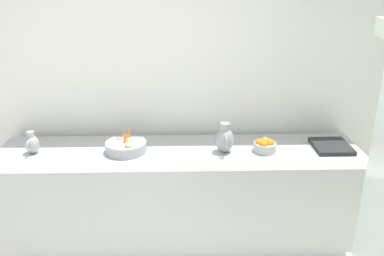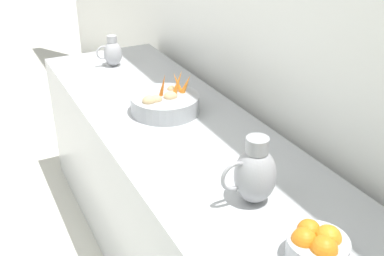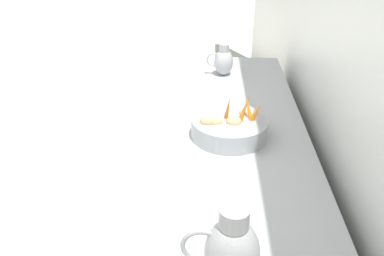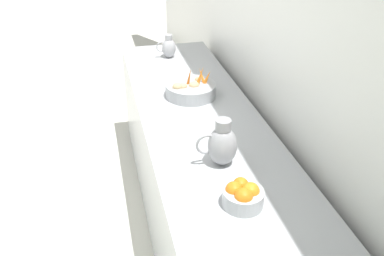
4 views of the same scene
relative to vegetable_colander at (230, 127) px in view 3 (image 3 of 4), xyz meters
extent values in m
cylinder|color=#9EA0A5|center=(0.00, 0.00, 0.00)|extent=(0.34, 0.34, 0.09)
torus|color=#9EA0A5|center=(0.00, 0.00, -0.04)|extent=(0.20, 0.20, 0.01)
cone|color=orange|center=(-0.11, 0.01, 0.08)|extent=(0.08, 0.07, 0.13)
cone|color=orange|center=(0.01, 0.00, 0.08)|extent=(0.05, 0.07, 0.15)
cone|color=orange|center=(-0.08, -0.03, 0.08)|extent=(0.06, 0.07, 0.12)
cone|color=orange|center=(-0.06, 0.02, 0.09)|extent=(0.08, 0.07, 0.17)
ellipsoid|color=tan|center=(0.10, 0.03, 0.04)|extent=(0.07, 0.06, 0.06)
ellipsoid|color=tan|center=(-0.06, -0.06, 0.04)|extent=(0.05, 0.04, 0.04)
ellipsoid|color=tan|center=(0.06, 0.03, 0.04)|extent=(0.06, 0.05, 0.05)
ellipsoid|color=tan|center=(-0.02, 0.03, 0.04)|extent=(0.07, 0.06, 0.05)
ellipsoid|color=#939399|center=(0.02, 0.82, 0.06)|extent=(0.15, 0.15, 0.21)
cylinder|color=#939399|center=(0.02, 0.82, 0.18)|extent=(0.08, 0.08, 0.06)
torus|color=#939399|center=(0.11, 0.82, 0.08)|extent=(0.11, 0.01, 0.11)
ellipsoid|color=#A3A3A8|center=(0.01, -0.77, 0.03)|extent=(0.11, 0.11, 0.16)
cylinder|color=#A3A3A8|center=(0.01, -0.77, 0.12)|extent=(0.06, 0.06, 0.04)
torus|color=#A3A3A8|center=(0.07, -0.77, 0.05)|extent=(0.09, 0.01, 0.09)
camera|label=1|loc=(3.04, 0.46, 1.32)|focal=37.22mm
camera|label=2|loc=(0.84, 1.93, 0.95)|focal=43.58mm
camera|label=3|loc=(0.09, 1.64, 0.88)|focal=39.19mm
camera|label=4|loc=(0.58, 2.56, 1.21)|focal=40.10mm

